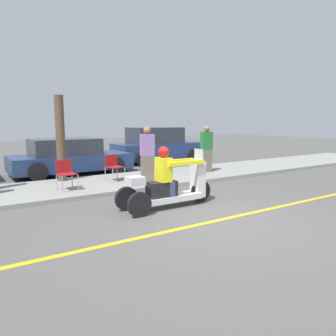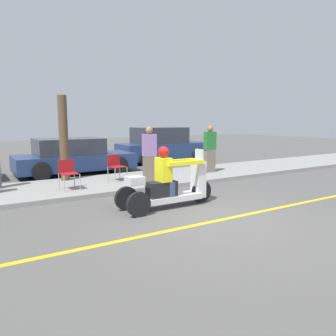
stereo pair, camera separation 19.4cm
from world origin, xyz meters
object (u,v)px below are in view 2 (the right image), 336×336
(spectator_by_tree, at_px, (210,150))
(folding_chair_curbside, at_px, (68,171))
(parked_car_lot_center, at_px, (73,157))
(tree_trunk, at_px, (64,138))
(motorcycle_trike, at_px, (168,186))
(folding_chair_set_back, at_px, (116,165))
(parked_car_lot_far, at_px, (162,146))
(spectator_end_of_line, at_px, (149,156))

(spectator_by_tree, xyz_separation_m, folding_chair_curbside, (-5.29, -0.30, -0.32))
(parked_car_lot_center, bearing_deg, folding_chair_curbside, -108.10)
(folding_chair_curbside, bearing_deg, tree_trunk, 78.57)
(motorcycle_trike, xyz_separation_m, parked_car_lot_center, (-0.50, 6.07, 0.13))
(motorcycle_trike, relative_size, folding_chair_set_back, 2.99)
(tree_trunk, bearing_deg, parked_car_lot_center, 67.02)
(spectator_by_tree, xyz_separation_m, folding_chair_set_back, (-3.63, 0.25, -0.32))
(parked_car_lot_center, xyz_separation_m, parked_car_lot_far, (4.71, 1.28, 0.13))
(spectator_end_of_line, bearing_deg, parked_car_lot_center, 109.26)
(folding_chair_set_back, distance_m, tree_trunk, 1.84)
(folding_chair_curbside, height_order, tree_trunk, tree_trunk)
(folding_chair_set_back, distance_m, parked_car_lot_center, 2.84)
(spectator_by_tree, bearing_deg, parked_car_lot_center, 144.23)
(spectator_by_tree, height_order, parked_car_lot_far, spectator_by_tree)
(folding_chair_curbside, xyz_separation_m, parked_car_lot_far, (5.80, 4.60, 0.16))
(parked_car_lot_far, bearing_deg, tree_trunk, -150.26)
(folding_chair_curbside, height_order, parked_car_lot_center, parked_car_lot_center)
(folding_chair_curbside, distance_m, parked_car_lot_center, 3.50)
(motorcycle_trike, xyz_separation_m, folding_chair_set_back, (0.07, 3.30, 0.11))
(spectator_by_tree, height_order, tree_trunk, tree_trunk)
(folding_chair_set_back, relative_size, parked_car_lot_far, 0.19)
(spectator_by_tree, relative_size, folding_chair_curbside, 2.09)
(parked_car_lot_far, height_order, tree_trunk, tree_trunk)
(motorcycle_trike, distance_m, parked_car_lot_center, 6.10)
(spectator_end_of_line, height_order, parked_car_lot_center, spectator_end_of_line)
(motorcycle_trike, height_order, tree_trunk, tree_trunk)
(motorcycle_trike, relative_size, spectator_end_of_line, 1.43)
(parked_car_lot_center, bearing_deg, parked_car_lot_far, 15.15)
(motorcycle_trike, relative_size, spectator_by_tree, 1.43)
(folding_chair_curbside, xyz_separation_m, parked_car_lot_center, (1.09, 3.33, 0.02))
(spectator_by_tree, relative_size, tree_trunk, 0.64)
(spectator_by_tree, height_order, spectator_end_of_line, spectator_end_of_line)
(motorcycle_trike, relative_size, parked_car_lot_far, 0.55)
(parked_car_lot_far, bearing_deg, spectator_by_tree, -96.79)
(parked_car_lot_center, bearing_deg, motorcycle_trike, -85.26)
(folding_chair_set_back, bearing_deg, parked_car_lot_center, 101.64)
(folding_chair_set_back, xyz_separation_m, parked_car_lot_center, (-0.57, 2.78, 0.02))
(spectator_end_of_line, relative_size, tree_trunk, 0.64)
(folding_chair_set_back, distance_m, parked_car_lot_far, 5.79)
(spectator_end_of_line, relative_size, folding_chair_set_back, 2.10)
(tree_trunk, bearing_deg, motorcycle_trike, -72.87)
(motorcycle_trike, distance_m, spectator_end_of_line, 2.54)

